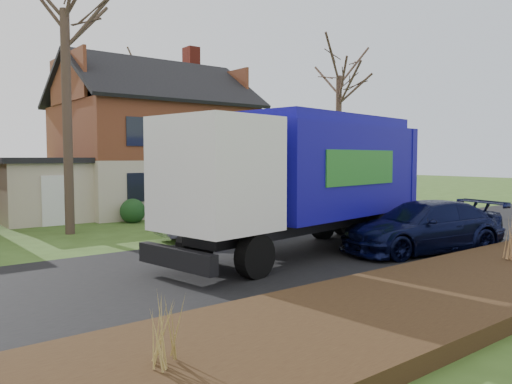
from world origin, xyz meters
TOP-DOWN VIEW (x-y plane):
  - ground at (0.00, 0.00)m, footprint 120.00×120.00m
  - road at (0.00, 0.00)m, footprint 80.00×7.00m
  - mulch_verge at (0.00, -5.30)m, footprint 80.00×3.50m
  - main_house at (1.49, 13.91)m, footprint 12.95×8.95m
  - garbage_truck at (0.09, 0.06)m, footprint 9.94×4.08m
  - silver_sedan at (-0.66, 4.02)m, footprint 4.34×1.85m
  - navy_wagon at (2.81, -2.07)m, footprint 5.64×3.34m
  - tree_front_east at (11.54, 9.37)m, footprint 3.89×3.89m
  - tree_back at (4.74, 20.55)m, footprint 3.40×3.40m
  - grass_clump_west at (-7.55, -5.31)m, footprint 0.33×0.27m

SIDE VIEW (x-z plane):
  - ground at x=0.00m, z-range 0.00..0.00m
  - road at x=0.00m, z-range 0.00..0.02m
  - mulch_verge at x=0.00m, z-range 0.00..0.30m
  - silver_sedan at x=-0.66m, z-range 0.00..1.39m
  - grass_clump_west at x=-7.55m, z-range 0.30..1.17m
  - navy_wagon at x=2.81m, z-range 0.00..1.53m
  - garbage_truck at x=0.09m, z-range 0.32..4.45m
  - main_house at x=1.49m, z-range -0.60..8.66m
  - tree_front_east at x=11.54m, z-range 3.38..14.19m
  - tree_back at x=4.74m, z-range 3.59..14.36m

